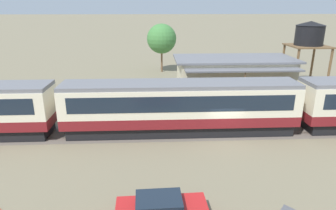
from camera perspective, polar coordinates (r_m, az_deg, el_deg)
The scene contains 7 objects.
ground_plane at distance 23.82m, azimuth 10.62°, elevation -6.18°, with size 600.00×600.00×0.00m, color #7A7056.
passenger_train at distance 23.66m, azimuth 2.98°, elevation -0.02°, with size 56.93×3.14×4.17m.
railway_track at distance 24.54m, azimuth 3.93°, elevation -5.10°, with size 109.88×3.60×0.04m.
station_building at distance 34.39m, azimuth 12.33°, elevation 5.30°, with size 13.15×7.57×4.30m.
water_tower at distance 40.16m, azimuth 25.32°, elevation 11.83°, with size 4.44×4.44×8.00m.
parked_car_red at distance 15.03m, azimuth -1.32°, elevation -19.36°, with size 4.41×1.96×1.31m.
yard_tree_0 at distance 45.58m, azimuth -1.22°, elevation 12.50°, with size 4.38×4.38×7.18m.
Camera 1 is at (-5.41, -20.98, 9.89)m, focal length 32.00 mm.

